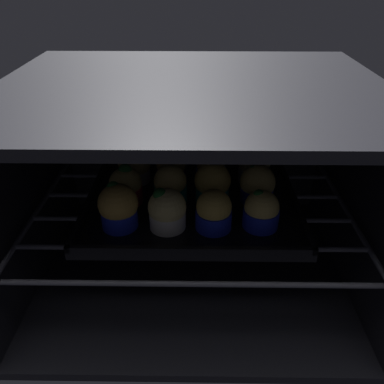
{
  "coord_description": "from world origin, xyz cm",
  "views": [
    {
      "loc": [
        0.78,
        -35.95,
        51.43
      ],
      "look_at": [
        0.0,
        21.55,
        17.01
      ],
      "focal_mm": 36.58,
      "sensor_mm": 36.0,
      "label": 1
    }
  ],
  "objects_px": {
    "muffin_row0_col2": "(214,211)",
    "muffin_row1_col2": "(212,184)",
    "muffin_row1_col3": "(257,185)",
    "muffin_row2_col2": "(211,167)",
    "muffin_row2_col0": "(135,166)",
    "baking_tray": "(192,203)",
    "muffin_row1_col1": "(170,185)",
    "muffin_row0_col3": "(261,211)",
    "muffin_row2_col1": "(172,166)",
    "muffin_row0_col0": "(118,207)",
    "muffin_row0_col1": "(167,210)",
    "muffin_row2_col3": "(254,165)",
    "muffin_row1_col0": "(126,187)"
  },
  "relations": [
    {
      "from": "muffin_row0_col2",
      "to": "muffin_row1_col2",
      "type": "bearing_deg",
      "value": 89.79
    },
    {
      "from": "muffin_row1_col3",
      "to": "muffin_row2_col2",
      "type": "relative_size",
      "value": 0.98
    },
    {
      "from": "muffin_row2_col0",
      "to": "baking_tray",
      "type": "bearing_deg",
      "value": -34.08
    },
    {
      "from": "baking_tray",
      "to": "muffin_row1_col3",
      "type": "relative_size",
      "value": 5.39
    },
    {
      "from": "muffin_row2_col2",
      "to": "muffin_row1_col1",
      "type": "bearing_deg",
      "value": -134.62
    },
    {
      "from": "muffin_row0_col3",
      "to": "muffin_row2_col1",
      "type": "relative_size",
      "value": 0.95
    },
    {
      "from": "muffin_row0_col0",
      "to": "muffin_row1_col3",
      "type": "xyz_separation_m",
      "value": [
        0.22,
        0.08,
        -0.0
      ]
    },
    {
      "from": "muffin_row0_col1",
      "to": "muffin_row0_col2",
      "type": "distance_m",
      "value": 0.07
    },
    {
      "from": "muffin_row0_col0",
      "to": "muffin_row1_col2",
      "type": "bearing_deg",
      "value": 27.1
    },
    {
      "from": "muffin_row2_col3",
      "to": "baking_tray",
      "type": "bearing_deg",
      "value": -147.1
    },
    {
      "from": "muffin_row0_col3",
      "to": "muffin_row2_col2",
      "type": "relative_size",
      "value": 0.93
    },
    {
      "from": "muffin_row2_col2",
      "to": "muffin_row2_col3",
      "type": "xyz_separation_m",
      "value": [
        0.08,
        0.0,
        0.0
      ]
    },
    {
      "from": "muffin_row0_col1",
      "to": "muffin_row0_col3",
      "type": "xyz_separation_m",
      "value": [
        0.15,
        0.0,
        -0.0
      ]
    },
    {
      "from": "muffin_row1_col0",
      "to": "muffin_row1_col3",
      "type": "distance_m",
      "value": 0.22
    },
    {
      "from": "muffin_row1_col1",
      "to": "muffin_row1_col2",
      "type": "bearing_deg",
      "value": 0.0
    },
    {
      "from": "muffin_row0_col3",
      "to": "muffin_row2_col0",
      "type": "distance_m",
      "value": 0.26
    },
    {
      "from": "muffin_row0_col2",
      "to": "muffin_row0_col3",
      "type": "bearing_deg",
      "value": 4.18
    },
    {
      "from": "muffin_row1_col0",
      "to": "muffin_row1_col3",
      "type": "height_order",
      "value": "muffin_row1_col0"
    },
    {
      "from": "muffin_row2_col1",
      "to": "muffin_row2_col2",
      "type": "distance_m",
      "value": 0.07
    },
    {
      "from": "muffin_row1_col0",
      "to": "muffin_row2_col3",
      "type": "xyz_separation_m",
      "value": [
        0.23,
        0.08,
        0.0
      ]
    },
    {
      "from": "baking_tray",
      "to": "muffin_row1_col3",
      "type": "height_order",
      "value": "muffin_row1_col3"
    },
    {
      "from": "muffin_row0_col1",
      "to": "muffin_row0_col0",
      "type": "bearing_deg",
      "value": 178.63
    },
    {
      "from": "muffin_row2_col3",
      "to": "muffin_row1_col0",
      "type": "bearing_deg",
      "value": -161.36
    },
    {
      "from": "muffin_row0_col2",
      "to": "muffin_row0_col1",
      "type": "bearing_deg",
      "value": 179.53
    },
    {
      "from": "muffin_row1_col0",
      "to": "muffin_row1_col1",
      "type": "xyz_separation_m",
      "value": [
        0.08,
        0.0,
        0.0
      ]
    },
    {
      "from": "muffin_row0_col1",
      "to": "muffin_row2_col3",
      "type": "relative_size",
      "value": 0.96
    },
    {
      "from": "muffin_row0_col1",
      "to": "muffin_row2_col0",
      "type": "bearing_deg",
      "value": 115.41
    },
    {
      "from": "muffin_row2_col2",
      "to": "muffin_row2_col1",
      "type": "bearing_deg",
      "value": -178.07
    },
    {
      "from": "muffin_row0_col2",
      "to": "muffin_row1_col3",
      "type": "xyz_separation_m",
      "value": [
        0.08,
        0.08,
        0.0
      ]
    },
    {
      "from": "muffin_row0_col1",
      "to": "muffin_row1_col1",
      "type": "bearing_deg",
      "value": 89.8
    },
    {
      "from": "muffin_row2_col2",
      "to": "muffin_row1_col2",
      "type": "bearing_deg",
      "value": -89.39
    },
    {
      "from": "baking_tray",
      "to": "muffin_row0_col2",
      "type": "distance_m",
      "value": 0.09
    },
    {
      "from": "baking_tray",
      "to": "muffin_row1_col0",
      "type": "xyz_separation_m",
      "value": [
        -0.11,
        -0.0,
        0.03
      ]
    },
    {
      "from": "muffin_row2_col1",
      "to": "muffin_row2_col0",
      "type": "bearing_deg",
      "value": 177.26
    },
    {
      "from": "muffin_row1_col3",
      "to": "muffin_row2_col1",
      "type": "distance_m",
      "value": 0.16
    },
    {
      "from": "muffin_row0_col1",
      "to": "muffin_row0_col3",
      "type": "height_order",
      "value": "muffin_row0_col1"
    },
    {
      "from": "muffin_row0_col2",
      "to": "muffin_row1_col2",
      "type": "relative_size",
      "value": 0.89
    },
    {
      "from": "muffin_row0_col0",
      "to": "muffin_row0_col3",
      "type": "relative_size",
      "value": 1.17
    },
    {
      "from": "muffin_row2_col0",
      "to": "muffin_row0_col2",
      "type": "bearing_deg",
      "value": -46.46
    },
    {
      "from": "muffin_row1_col1",
      "to": "muffin_row1_col2",
      "type": "distance_m",
      "value": 0.07
    },
    {
      "from": "muffin_row0_col3",
      "to": "muffin_row0_col2",
      "type": "bearing_deg",
      "value": -175.82
    },
    {
      "from": "muffin_row1_col0",
      "to": "muffin_row2_col0",
      "type": "distance_m",
      "value": 0.08
    },
    {
      "from": "baking_tray",
      "to": "muffin_row2_col0",
      "type": "bearing_deg",
      "value": 145.92
    },
    {
      "from": "muffin_row1_col2",
      "to": "muffin_row1_col3",
      "type": "height_order",
      "value": "muffin_row1_col2"
    },
    {
      "from": "muffin_row0_col0",
      "to": "muffin_row2_col3",
      "type": "distance_m",
      "value": 0.27
    },
    {
      "from": "muffin_row0_col3",
      "to": "muffin_row1_col2",
      "type": "bearing_deg",
      "value": 135.41
    },
    {
      "from": "muffin_row1_col1",
      "to": "muffin_row1_col3",
      "type": "height_order",
      "value": "same"
    },
    {
      "from": "muffin_row0_col3",
      "to": "muffin_row2_col3",
      "type": "bearing_deg",
      "value": 87.61
    },
    {
      "from": "muffin_row1_col3",
      "to": "muffin_row0_col0",
      "type": "bearing_deg",
      "value": -160.74
    },
    {
      "from": "muffin_row0_col0",
      "to": "muffin_row0_col1",
      "type": "bearing_deg",
      "value": -1.37
    }
  ]
}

